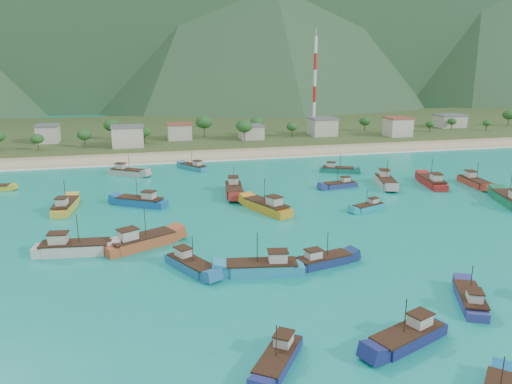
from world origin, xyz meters
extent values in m
plane|color=#0B8370|center=(0.00, 0.00, 0.00)|extent=(600.00, 600.00, 0.00)
cube|color=beige|center=(0.00, 79.00, 0.00)|extent=(400.00, 18.00, 1.20)
cube|color=#385123|center=(0.00, 140.00, 0.00)|extent=(400.00, 110.00, 2.40)
cube|color=white|center=(0.00, 69.50, 0.00)|extent=(400.00, 2.50, 0.08)
cube|color=beige|center=(-57.00, 109.69, 4.63)|extent=(7.49, 8.18, 6.07)
cube|color=beige|center=(-28.55, 93.31, 5.03)|extent=(10.49, 8.15, 6.86)
cube|color=beige|center=(-9.69, 105.48, 4.44)|extent=(8.78, 7.32, 5.67)
cube|color=beige|center=(17.14, 100.64, 4.05)|extent=(8.45, 8.52, 4.90)
cube|color=beige|center=(47.01, 102.80, 4.86)|extent=(9.69, 9.35, 6.53)
cube|color=beige|center=(75.36, 93.93, 5.07)|extent=(9.12, 8.11, 6.94)
cube|color=beige|center=(111.56, 112.75, 4.20)|extent=(12.11, 8.67, 5.19)
cylinder|color=red|center=(45.10, 108.00, 4.79)|extent=(1.20, 1.20, 6.37)
cylinder|color=white|center=(45.10, 108.00, 11.16)|extent=(1.20, 1.20, 6.37)
cylinder|color=red|center=(45.10, 108.00, 17.53)|extent=(1.20, 1.20, 6.37)
cylinder|color=white|center=(45.10, 108.00, 23.91)|extent=(1.20, 1.20, 6.37)
cylinder|color=red|center=(45.10, 108.00, 30.28)|extent=(1.20, 1.20, 6.37)
cylinder|color=white|center=(45.10, 108.00, 36.66)|extent=(1.20, 1.20, 6.37)
cube|color=#176659|center=(29.55, 44.51, 0.49)|extent=(10.07, 6.72, 1.78)
cube|color=beige|center=(27.74, 45.35, 2.10)|extent=(2.77, 2.56, 1.44)
cylinder|color=#382114|center=(30.06, 44.28, 3.37)|extent=(0.12, 0.12, 3.99)
cube|color=maroon|center=(-3.87, 28.08, 0.72)|extent=(5.35, 12.75, 2.25)
cube|color=beige|center=(-3.51, 30.59, 2.76)|extent=(2.64, 3.10, 1.83)
cylinder|color=#382114|center=(-3.97, 27.39, 4.38)|extent=(0.12, 0.12, 5.06)
cube|color=navy|center=(23.04, 28.26, 0.41)|extent=(9.23, 3.91, 1.63)
cube|color=beige|center=(24.85, 28.53, 1.89)|extent=(2.25, 1.91, 1.32)
cylinder|color=#382114|center=(22.54, 28.19, 3.05)|extent=(0.12, 0.12, 3.66)
cube|color=#1559A2|center=(-25.78, 23.65, 0.63)|extent=(11.43, 8.82, 2.07)
cube|color=beige|center=(-23.80, 22.43, 2.51)|extent=(3.29, 3.13, 1.68)
cylinder|color=#382114|center=(-26.33, 23.99, 3.99)|extent=(0.12, 0.12, 4.65)
cube|color=navy|center=(1.65, -16.72, 0.49)|extent=(10.18, 5.06, 1.78)
cube|color=beige|center=(-0.29, -17.18, 2.10)|extent=(2.58, 2.26, 1.44)
cylinder|color=#382114|center=(2.19, -16.59, 3.38)|extent=(0.12, 0.12, 4.00)
cube|color=#A39B94|center=(35.38, 27.28, 0.70)|extent=(6.69, 12.57, 2.19)
cube|color=beige|center=(36.04, 29.66, 2.68)|extent=(2.87, 3.23, 1.78)
cylinder|color=#382114|center=(35.19, 26.62, 4.26)|extent=(0.12, 0.12, 4.93)
cube|color=#216399|center=(-18.77, -13.68, 0.52)|extent=(7.34, 10.32, 1.83)
cube|color=beige|center=(-19.73, -11.85, 2.18)|extent=(2.70, 2.89, 1.49)
cylinder|color=#382114|center=(-18.50, -14.19, 3.50)|extent=(0.12, 0.12, 4.13)
cube|color=gold|center=(-41.28, 23.90, 0.63)|extent=(4.76, 11.66, 2.06)
cube|color=beige|center=(-41.58, 21.60, 2.50)|extent=(2.39, 2.82, 1.67)
cylinder|color=#382114|center=(-41.20, 24.53, 3.98)|extent=(0.12, 0.12, 4.63)
cube|color=#AF4E28|center=(-25.78, -2.16, 0.74)|extent=(12.85, 9.08, 2.28)
cube|color=beige|center=(-28.05, -3.35, 2.81)|extent=(3.59, 3.36, 1.85)
cylinder|color=#382114|center=(-25.14, -1.83, 4.45)|extent=(0.12, 0.12, 5.13)
cube|color=#136441|center=(53.88, 5.10, 0.79)|extent=(7.40, 13.66, 2.38)
cylinder|color=#382114|center=(54.08, 5.81, 4.66)|extent=(0.12, 0.12, 5.36)
cube|color=navy|center=(-12.71, -40.52, 0.43)|extent=(7.53, 9.02, 1.67)
cube|color=beige|center=(-11.62, -38.99, 1.94)|extent=(2.58, 2.67, 1.35)
cylinder|color=#382114|center=(-13.01, -40.94, 3.14)|extent=(0.12, 0.12, 3.75)
cube|color=#A63526|center=(57.31, 21.87, 0.62)|extent=(4.48, 11.54, 2.05)
cube|color=beige|center=(57.55, 24.16, 2.48)|extent=(2.32, 2.76, 1.66)
cylinder|color=#382114|center=(57.24, 21.24, 3.95)|extent=(0.12, 0.12, 4.60)
cube|color=orange|center=(0.16, 13.01, 0.74)|extent=(8.48, 12.97, 2.28)
cube|color=beige|center=(1.20, 10.67, 2.81)|extent=(3.26, 3.54, 1.85)
cylinder|color=#382114|center=(-0.13, 13.67, 4.45)|extent=(0.12, 0.12, 5.13)
cube|color=teal|center=(21.61, 9.09, 0.33)|extent=(8.29, 5.10, 1.45)
cube|color=beige|center=(23.14, 9.69, 1.64)|extent=(2.22, 2.02, 1.18)
cylinder|color=#382114|center=(21.19, 8.93, 2.68)|extent=(0.12, 0.12, 3.27)
cube|color=teal|center=(-8.64, -17.65, 0.67)|extent=(12.22, 5.35, 2.15)
cube|color=beige|center=(-6.26, -18.04, 2.62)|extent=(3.00, 2.57, 1.75)
cylinder|color=#382114|center=(-9.31, -17.54, 4.17)|extent=(0.12, 0.12, 4.83)
cube|color=#A8A39A|center=(-28.64, 55.13, 0.57)|extent=(10.62, 8.49, 1.94)
cube|color=beige|center=(-30.46, 56.33, 2.32)|extent=(3.09, 2.96, 1.57)
cylinder|color=#382114|center=(-28.13, 54.80, 3.71)|extent=(0.12, 0.12, 4.36)
cube|color=maroon|center=(46.73, 24.60, 0.71)|extent=(5.84, 12.68, 2.22)
cube|color=beige|center=(46.26, 22.15, 2.72)|extent=(2.72, 3.15, 1.81)
cylinder|color=#382114|center=(46.86, 25.28, 4.32)|extent=(0.12, 0.12, 5.00)
cylinder|color=#382114|center=(5.73, -51.10, 3.12)|extent=(0.12, 0.12, 3.73)
cube|color=teal|center=(-10.11, 58.08, 0.48)|extent=(7.72, 9.66, 1.76)
cube|color=beige|center=(-9.02, 56.43, 2.08)|extent=(2.69, 2.81, 1.43)
cylinder|color=#382114|center=(-10.42, 58.54, 3.34)|extent=(0.12, 0.12, 3.96)
cube|color=navy|center=(15.65, -33.33, 0.46)|extent=(6.50, 9.76, 1.72)
cube|color=beige|center=(14.84, -35.09, 2.02)|extent=(2.47, 2.68, 1.40)
cylinder|color=#382114|center=(15.87, -32.85, 3.26)|extent=(0.12, 0.12, 3.87)
cube|color=beige|center=(-36.66, -2.63, 0.72)|extent=(12.62, 4.98, 2.24)
cube|color=beige|center=(-39.16, -2.35, 2.74)|extent=(3.03, 2.55, 1.82)
cylinder|color=#382114|center=(-35.97, -2.71, 4.35)|extent=(0.12, 0.12, 5.03)
cube|color=navy|center=(2.60, -39.97, 0.55)|extent=(10.86, 6.73, 1.90)
cube|color=beige|center=(4.59, -39.18, 2.27)|extent=(2.92, 2.66, 1.54)
cylinder|color=#382114|center=(2.05, -40.19, 3.64)|extent=(0.12, 0.12, 4.28)
camera|label=1|loc=(-25.72, -84.63, 31.18)|focal=35.00mm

